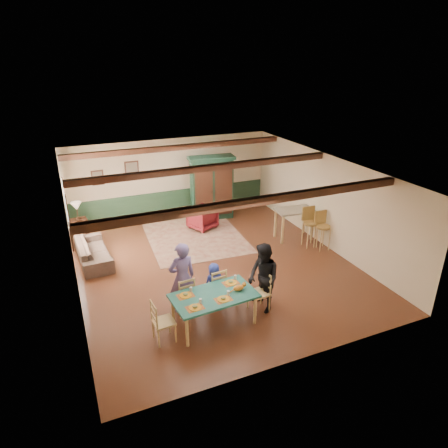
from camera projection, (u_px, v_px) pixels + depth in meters
name	position (u px, v px, depth m)	size (l,w,h in m)	color
floor	(214.00, 265.00, 10.85)	(8.00, 8.00, 0.00)	#492214
wall_back	(171.00, 178.00, 13.70)	(7.00, 0.02, 2.70)	beige
wall_left	(71.00, 242.00, 9.05)	(0.02, 8.00, 2.70)	beige
wall_right	(326.00, 201.00, 11.58)	(0.02, 8.00, 2.70)	beige
ceiling	(213.00, 168.00, 9.78)	(7.00, 8.00, 0.02)	white
wainscot_back	(172.00, 203.00, 14.03)	(6.95, 0.03, 0.90)	#1E3723
ceiling_beam_front	(256.00, 201.00, 7.87)	(6.95, 0.16, 0.16)	black
ceiling_beam_mid	(208.00, 168.00, 10.16)	(6.95, 0.16, 0.16)	black
ceiling_beam_back	(178.00, 147.00, 12.35)	(6.95, 0.16, 0.16)	black
window_left	(67.00, 209.00, 10.42)	(0.06, 1.60, 1.30)	white
picture_left_wall	(71.00, 236.00, 8.40)	(0.04, 0.42, 0.52)	gray
picture_back_a	(132.00, 170.00, 13.02)	(0.45, 0.04, 0.55)	gray
picture_back_b	(98.00, 178.00, 12.69)	(0.38, 0.04, 0.48)	gray
dining_table	(214.00, 310.00, 8.35)	(1.73, 0.96, 0.72)	#1E6054
dining_chair_far_left	(184.00, 294.00, 8.71)	(0.40, 0.42, 0.91)	tan
dining_chair_far_right	(216.00, 285.00, 9.04)	(0.40, 0.42, 0.91)	tan
dining_chair_end_left	(164.00, 321.00, 7.84)	(0.40, 0.42, 0.91)	tan
dining_chair_end_right	(259.00, 292.00, 8.78)	(0.40, 0.42, 0.91)	tan
person_man	(182.00, 278.00, 8.63)	(0.60, 0.40, 1.66)	slate
person_woman	(263.00, 278.00, 8.69)	(0.77, 0.60, 1.59)	black
person_child	(214.00, 283.00, 9.09)	(0.47, 0.31, 0.97)	navy
cat	(239.00, 287.00, 8.32)	(0.35, 0.13, 0.17)	orange
place_setting_near_left	(195.00, 306.00, 7.77)	(0.38, 0.29, 0.11)	orange
place_setting_near_center	(223.00, 297.00, 8.03)	(0.38, 0.29, 0.11)	orange
place_setting_far_left	(185.00, 294.00, 8.16)	(0.38, 0.29, 0.11)	orange
place_setting_far_right	(231.00, 281.00, 8.61)	(0.38, 0.29, 0.11)	orange
area_rug	(195.00, 237.00, 12.50)	(2.84, 3.37, 0.01)	tan
armoire	(212.00, 188.00, 13.56)	(1.54, 0.61, 2.17)	black
armchair	(202.00, 218.00, 13.00)	(0.77, 0.79, 0.72)	#4E0F18
sofa	(93.00, 251.00, 10.96)	(1.99, 0.78, 0.58)	#3F2F27
end_table	(80.00, 229.00, 12.28)	(0.50, 0.50, 0.62)	black
table_lamp	(77.00, 211.00, 12.04)	(0.32, 0.32, 0.57)	#D0AC87
counter_table	(294.00, 224.00, 12.23)	(1.15, 0.67, 0.95)	#BAAD90
bar_stool_left	(310.00, 228.00, 11.68)	(0.42, 0.47, 1.19)	#AA8642
bar_stool_right	(323.00, 231.00, 11.51)	(0.40, 0.45, 1.14)	#AA8642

